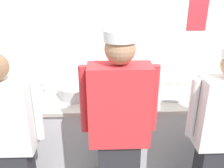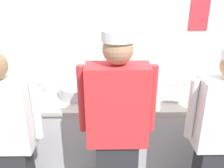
% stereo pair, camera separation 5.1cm
% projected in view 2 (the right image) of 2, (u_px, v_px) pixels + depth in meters
% --- Properties ---
extents(wall_back, '(4.86, 0.11, 2.60)m').
position_uv_depth(wall_back, '(117.00, 52.00, 2.95)').
color(wall_back, silver).
rests_on(wall_back, ground).
extents(prep_counter, '(3.10, 0.68, 0.90)m').
position_uv_depth(prep_counter, '(118.00, 132.00, 2.83)').
color(prep_counter, silver).
rests_on(prep_counter, ground).
extents(chef_near_left, '(0.59, 0.24, 1.61)m').
position_uv_depth(chef_near_left, '(8.00, 140.00, 2.01)').
color(chef_near_left, '#2D2D33').
rests_on(chef_near_left, ground).
extents(chef_center, '(0.63, 0.24, 1.77)m').
position_uv_depth(chef_center, '(117.00, 130.00, 1.98)').
color(chef_center, '#2D2D33').
rests_on(chef_center, ground).
extents(chef_far_right, '(0.59, 0.24, 1.63)m').
position_uv_depth(chef_far_right, '(220.00, 137.00, 2.03)').
color(chef_far_right, '#2D2D33').
rests_on(chef_far_right, ground).
extents(plate_stack_front, '(0.21, 0.21, 0.10)m').
position_uv_depth(plate_stack_front, '(139.00, 93.00, 2.66)').
color(plate_stack_front, white).
rests_on(plate_stack_front, prep_counter).
extents(plate_stack_rear, '(0.21, 0.21, 0.05)m').
position_uv_depth(plate_stack_rear, '(34.00, 93.00, 2.71)').
color(plate_stack_rear, white).
rests_on(plate_stack_rear, prep_counter).
extents(mixing_bowl_steel, '(0.38, 0.38, 0.13)m').
position_uv_depth(mixing_bowl_steel, '(76.00, 91.00, 2.68)').
color(mixing_bowl_steel, '#B7BABF').
rests_on(mixing_bowl_steel, prep_counter).
extents(sheet_tray, '(0.56, 0.37, 0.02)m').
position_uv_depth(sheet_tray, '(173.00, 97.00, 2.66)').
color(sheet_tray, '#B7BABF').
rests_on(sheet_tray, prep_counter).
extents(squeeze_bottle_primary, '(0.06, 0.06, 0.21)m').
position_uv_depth(squeeze_bottle_primary, '(205.00, 86.00, 2.73)').
color(squeeze_bottle_primary, '#56A333').
rests_on(squeeze_bottle_primary, prep_counter).
extents(ramekin_green_sauce, '(0.09, 0.09, 0.04)m').
position_uv_depth(ramekin_green_sauce, '(206.00, 99.00, 2.58)').
color(ramekin_green_sauce, white).
rests_on(ramekin_green_sauce, prep_counter).
extents(ramekin_yellow_sauce, '(0.08, 0.08, 0.04)m').
position_uv_depth(ramekin_yellow_sauce, '(36.00, 101.00, 2.54)').
color(ramekin_yellow_sauce, white).
rests_on(ramekin_yellow_sauce, prep_counter).
extents(deli_cup, '(0.09, 0.09, 0.08)m').
position_uv_depth(deli_cup, '(48.00, 88.00, 2.81)').
color(deli_cup, white).
rests_on(deli_cup, prep_counter).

